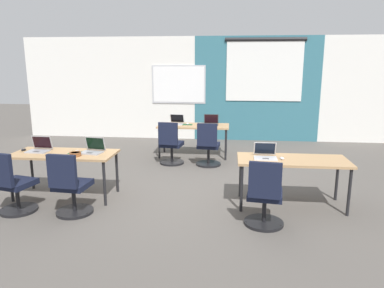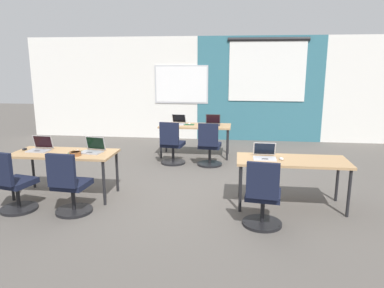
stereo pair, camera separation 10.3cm
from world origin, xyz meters
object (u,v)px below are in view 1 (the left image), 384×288
(laptop_far_right, at_px, (211,123))
(chair_near_left_inner, at_px, (71,189))
(laptop_near_right_inner, at_px, (265,155))
(laptop_near_left_inner, at_px, (93,149))
(mouse_far_left, at_px, (188,124))
(chair_far_right, at_px, (208,148))
(chair_near_left_end, at_px, (13,188))
(mouse_near_left_end, at_px, (24,150))
(laptop_near_left_end, at_px, (39,148))
(laptop_far_left, at_px, (176,122))
(mouse_near_right_inner, at_px, (282,158))
(mouse_near_left_inner, at_px, (76,151))
(desk_near_right, at_px, (292,163))
(chair_far_left, at_px, (171,147))
(desk_far_center, at_px, (194,128))
(chair_near_right_inner, at_px, (265,199))
(desk_near_left, at_px, (64,156))
(snack_bowl, at_px, (75,154))

(laptop_far_right, xyz_separation_m, chair_near_left_inner, (-1.75, -3.56, -0.39))
(laptop_near_right_inner, relative_size, laptop_far_right, 1.00)
(laptop_near_left_inner, height_order, mouse_far_left, laptop_near_left_inner)
(chair_far_right, xyz_separation_m, chair_near_left_end, (-2.58, -2.72, 0.00))
(laptop_near_right_inner, xyz_separation_m, mouse_near_left_end, (-3.81, 0.04, -0.03))
(laptop_near_left_end, height_order, laptop_far_left, laptop_near_left_end)
(mouse_near_right_inner, bearing_deg, mouse_near_left_inner, 178.90)
(desk_near_right, relative_size, chair_far_left, 1.74)
(desk_near_right, distance_m, chair_far_right, 2.44)
(chair_far_left, bearing_deg, laptop_near_right_inner, 137.86)
(desk_far_center, bearing_deg, mouse_near_left_inner, -119.29)
(mouse_near_left_inner, bearing_deg, chair_far_left, 60.34)
(laptop_near_left_end, bearing_deg, chair_far_left, 50.26)
(chair_near_right_inner, distance_m, chair_near_left_inner, 2.65)
(desk_near_left, bearing_deg, laptop_far_right, 53.30)
(laptop_near_left_end, bearing_deg, desk_near_right, 1.21)
(laptop_near_left_end, bearing_deg, mouse_near_left_end, -178.13)
(desk_far_center, xyz_separation_m, chair_far_left, (-0.40, -0.75, -0.28))
(laptop_near_right_inner, relative_size, mouse_near_right_inner, 3.08)
(mouse_near_right_inner, relative_size, laptop_far_right, 0.33)
(laptop_near_right_inner, bearing_deg, mouse_near_left_inner, -179.24)
(laptop_near_right_inner, distance_m, mouse_near_left_end, 3.81)
(laptop_near_left_end, bearing_deg, desk_near_left, -5.94)
(laptop_near_right_inner, distance_m, chair_near_left_end, 3.65)
(chair_near_left_end, relative_size, snack_bowl, 5.18)
(desk_near_left, xyz_separation_m, chair_near_left_end, (-0.45, -0.71, -0.28))
(chair_near_right_inner, relative_size, snack_bowl, 5.18)
(mouse_near_right_inner, bearing_deg, mouse_far_left, 121.05)
(chair_far_left, bearing_deg, laptop_near_left_end, 55.11)
(desk_near_left, height_order, laptop_far_left, laptop_far_left)
(desk_near_left, relative_size, mouse_far_left, 15.85)
(laptop_near_right_inner, relative_size, mouse_far_left, 3.32)
(mouse_near_left_end, bearing_deg, laptop_far_right, 44.63)
(chair_far_left, bearing_deg, laptop_near_left_inner, 72.48)
(mouse_near_right_inner, xyz_separation_m, laptop_far_right, (-1.20, 2.91, 0.03))
(desk_near_left, height_order, mouse_near_right_inner, mouse_near_right_inner)
(laptop_near_left_inner, relative_size, laptop_near_left_end, 1.09)
(desk_near_left, distance_m, mouse_far_left, 3.27)
(laptop_near_left_inner, height_order, chair_far_left, laptop_near_left_inner)
(mouse_near_left_end, distance_m, mouse_far_left, 3.62)
(laptop_far_right, xyz_separation_m, laptop_near_left_end, (-2.58, -2.81, -0.00))
(mouse_near_left_inner, bearing_deg, laptop_near_right_inner, -0.06)
(desk_near_right, xyz_separation_m, laptop_far_left, (-2.16, 2.87, 0.11))
(desk_near_left, relative_size, laptop_near_left_end, 4.70)
(chair_far_left, bearing_deg, chair_near_left_inner, 77.79)
(desk_far_center, bearing_deg, chair_far_left, -118.28)
(desk_far_center, relative_size, laptop_near_left_end, 4.70)
(laptop_far_right, height_order, laptop_far_left, laptop_far_right)
(mouse_near_right_inner, height_order, laptop_far_right, laptop_far_right)
(laptop_far_left, bearing_deg, chair_near_right_inner, -58.77)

